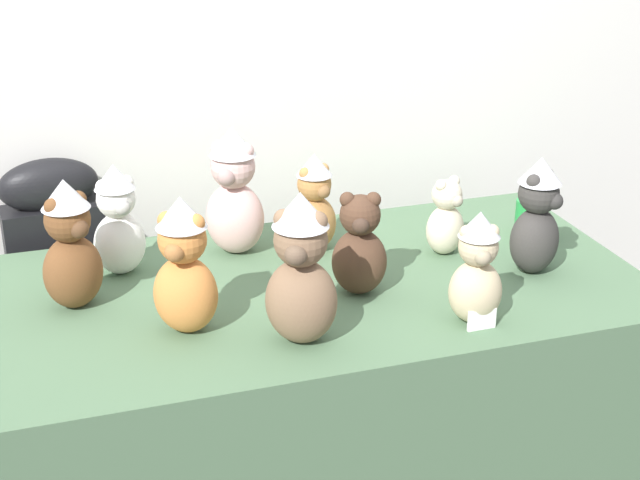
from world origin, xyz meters
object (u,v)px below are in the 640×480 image
Objects in this scene: display_table at (320,402)px; teddy_bear_cocoa at (360,247)px; instrument_case at (63,306)px; teddy_bear_ginger at (184,267)px; teddy_bear_snow at (118,221)px; teddy_bear_charcoal at (537,217)px; teddy_bear_chestnut at (71,246)px; teddy_bear_caramel at (314,204)px; teddy_bear_sand at (477,269)px; party_cup_green at (529,219)px; teddy_bear_mocha at (301,271)px; teddy_bear_blush at (234,193)px; teddy_bear_cream at (446,219)px.

teddy_bear_cocoa is (0.08, -0.08, 0.48)m from display_table.
teddy_bear_ginger reaches higher than instrument_case.
teddy_bear_charcoal is (1.02, -0.32, 0.01)m from teddy_bear_snow.
teddy_bear_charcoal is (1.15, -0.16, -0.01)m from teddy_bear_chestnut.
teddy_bear_snow reaches higher than teddy_bear_caramel.
display_table is 0.64m from teddy_bear_sand.
party_cup_green is (0.65, 0.11, 0.41)m from display_table.
teddy_bear_blush is at bearing 120.82° from teddy_bear_mocha.
teddy_bear_caramel is at bearing 76.21° from display_table.
teddy_bear_snow is 0.52m from teddy_bear_caramel.
party_cup_green is at bearing -19.83° from teddy_bear_snow.
teddy_bear_cream is at bearing 14.00° from teddy_bear_blush.
teddy_bear_blush reaches higher than display_table.
teddy_bear_sand is at bearing -84.74° from teddy_bear_caramel.
teddy_bear_mocha is (-0.18, -0.47, 0.04)m from teddy_bear_caramel.
teddy_bear_ginger is at bearing -158.81° from display_table.
teddy_bear_blush is at bearing 93.80° from teddy_bear_ginger.
teddy_bear_sand is 1.27× the size of teddy_bear_cream.
teddy_bear_snow is 0.95× the size of teddy_bear_charcoal.
teddy_bear_sand is 0.78× the size of teddy_bear_blush.
instrument_case is at bearing 131.73° from teddy_bear_cream.
teddy_bear_charcoal reaches higher than teddy_bear_snow.
teddy_bear_sand is 0.71m from teddy_bear_blush.
teddy_bear_snow is at bearing 21.79° from teddy_bear_chestnut.
teddy_bear_snow is 0.59m from teddy_bear_mocha.
teddy_bear_cream is 0.57m from teddy_bear_blush.
teddy_bear_mocha reaches higher than teddy_bear_charcoal.
display_table is at bearing 151.98° from teddy_bear_cocoa.
teddy_bear_ginger is at bearing 173.94° from teddy_bear_cream.
instrument_case is at bearing 137.92° from display_table.
display_table is 0.85m from instrument_case.
teddy_bear_cream is (0.30, 0.16, -0.02)m from teddy_bear_cocoa.
teddy_bear_caramel is 0.78× the size of teddy_bear_blush.
teddy_bear_snow is 1.07m from teddy_bear_charcoal.
instrument_case is at bearing 118.21° from teddy_bear_charcoal.
teddy_bear_chestnut is at bearing -123.38° from teddy_bear_blush.
display_table is 4.63× the size of teddy_bear_blush.
teddy_bear_cocoa reaches higher than teddy_bear_cream.
display_table is at bearing -122.91° from teddy_bear_caramel.
teddy_bear_mocha reaches higher than teddy_bear_ginger.
teddy_bear_mocha is at bearing -119.58° from teddy_bear_cocoa.
teddy_bear_chestnut reaches higher than party_cup_green.
instrument_case is 0.64m from teddy_bear_chestnut.
party_cup_green is (0.10, 0.21, -0.10)m from teddy_bear_charcoal.
teddy_bear_mocha is (0.34, -0.49, 0.03)m from teddy_bear_snow.
party_cup_green is at bearing 31.05° from teddy_bear_charcoal.
teddy_bear_ginger reaches higher than teddy_bear_cocoa.
teddy_bear_blush is 0.48m from teddy_bear_chestnut.
teddy_bear_charcoal is at bearing -68.57° from teddy_bear_cream.
teddy_bear_cocoa is at bearing 39.36° from teddy_bear_ginger.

